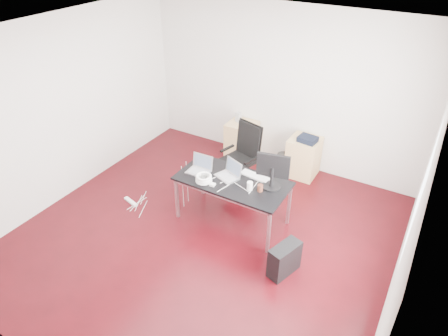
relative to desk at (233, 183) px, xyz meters
The scene contains 18 objects.
room_shell 0.89m from the desk, 105.36° to the right, with size 5.00×5.00×5.00m.
desk is the anchor object (origin of this frame).
office_chair 0.99m from the desk, 109.69° to the left, with size 0.58×0.60×1.08m.
filing_cabinet_left 1.92m from the desk, 114.07° to the left, with size 0.50×0.50×0.70m, color tan.
filing_cabinet_right 1.82m from the desk, 75.65° to the left, with size 0.50×0.50×0.70m, color tan.
pc_tower 1.30m from the desk, 27.82° to the right, with size 0.20×0.45×0.44m, color black.
wastebasket 1.83m from the desk, 87.49° to the left, with size 0.24×0.24×0.28m, color black.
power_strip 1.80m from the desk, 164.46° to the right, with size 0.30×0.06×0.04m, color white.
laptop_left 0.54m from the desk, behind, with size 0.34×0.26×0.23m.
laptop_right 0.15m from the desk, 146.36° to the left, with size 0.40×0.36×0.23m.
monitor 0.65m from the desk, 14.15° to the left, with size 0.45×0.26×0.51m.
keyboard 0.34m from the desk, 45.59° to the left, with size 0.44×0.14×0.02m, color white.
cup_white 0.34m from the desk, 14.31° to the right, with size 0.08×0.08×0.12m, color white.
cup_brown 0.46m from the desk, ahead, with size 0.08×0.08×0.10m, color #562B1D.
cable_coil 0.42m from the desk, 144.81° to the right, with size 0.24×0.24×0.11m.
power_adapter 0.32m from the desk, 125.05° to the right, with size 0.07×0.07×0.03m, color white.
speaker 1.96m from the desk, 116.20° to the left, with size 0.09×0.08×0.18m, color #9E9E9E.
navy_garment 1.75m from the desk, 73.37° to the left, with size 0.30×0.24×0.09m, color black.
Camera 1 is at (2.43, -3.60, 3.92)m, focal length 32.00 mm.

